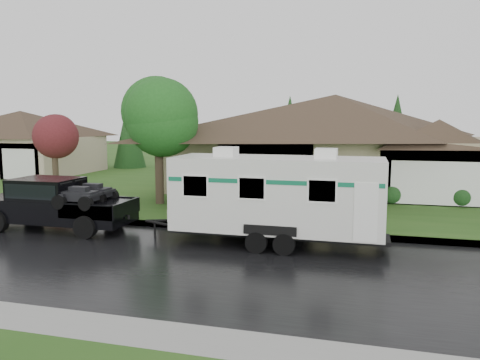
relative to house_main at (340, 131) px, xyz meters
name	(u,v)px	position (x,y,z in m)	size (l,w,h in m)	color
ground	(244,248)	(-2.29, -13.84, -3.59)	(140.00, 140.00, 0.00)	#275019
road	(227,266)	(-2.29, -15.84, -3.59)	(140.00, 8.00, 0.01)	black
curb	(259,230)	(-2.29, -11.59, -3.52)	(140.00, 0.50, 0.15)	gray
lawn	(303,185)	(-2.29, 1.16, -3.52)	(140.00, 26.00, 0.15)	#275019
house_main	(340,131)	(0.00, 0.00, 0.00)	(19.44, 10.80, 6.90)	gray
house_far	(23,137)	(-24.07, 2.02, -0.62)	(10.80, 8.64, 5.80)	tan
tree_left_green	(158,117)	(-8.21, -7.59, 0.78)	(3.68, 3.68, 6.09)	#382B1E
tree_red	(54,137)	(-16.07, -4.96, -0.31)	(2.73, 2.73, 4.52)	#382B1E
shrub_row	(327,191)	(-0.29, -4.54, -2.94)	(13.60, 1.00, 1.00)	#143814
pickup_truck	(54,202)	(-10.12, -13.15, -2.52)	(6.00, 2.28, 2.00)	black
travel_trailer	(277,194)	(-1.31, -13.15, -1.83)	(7.40, 2.60, 3.32)	silver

